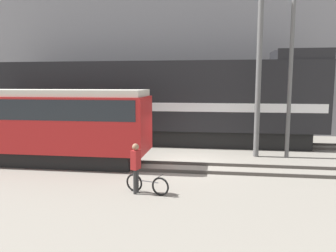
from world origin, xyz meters
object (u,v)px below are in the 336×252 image
object	(u,v)px
streetcar	(41,122)
utility_pole_center	(259,66)
freight_locomotive	(147,101)
utility_pole_right	(290,72)
person	(136,163)
bicycle	(147,184)

from	to	relation	value
streetcar	utility_pole_center	bearing A→B (deg)	16.38
freight_locomotive	utility_pole_right	size ratio (longest dim) A/B	2.46
utility_pole_center	freight_locomotive	bearing A→B (deg)	154.78
freight_locomotive	person	bearing A→B (deg)	-80.59
bicycle	utility_pole_center	xyz separation A→B (m)	(4.46, 6.54, 4.37)
streetcar	utility_pole_right	size ratio (longest dim) A/B	1.17
freight_locomotive	utility_pole_center	size ratio (longest dim) A/B	2.29
streetcar	utility_pole_right	world-z (taller)	utility_pole_right
freight_locomotive	streetcar	bearing A→B (deg)	-122.58
streetcar	bicycle	bearing A→B (deg)	-30.93
streetcar	utility_pole_center	size ratio (longest dim) A/B	1.09
bicycle	person	distance (m)	0.85
freight_locomotive	person	distance (m)	9.87
bicycle	freight_locomotive	bearing A→B (deg)	101.69
streetcar	utility_pole_center	xyz separation A→B (m)	(10.32, 3.03, 2.68)
person	bicycle	bearing A→B (deg)	4.80
utility_pole_center	utility_pole_right	world-z (taller)	utility_pole_center
streetcar	bicycle	size ratio (longest dim) A/B	6.29
bicycle	person	size ratio (longest dim) A/B	0.92
bicycle	utility_pole_right	world-z (taller)	utility_pole_right
streetcar	person	size ratio (longest dim) A/B	5.78
utility_pole_right	freight_locomotive	bearing A→B (deg)	159.23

